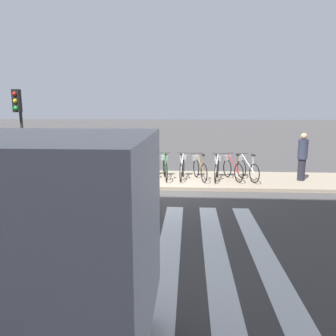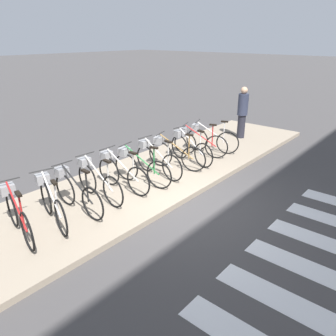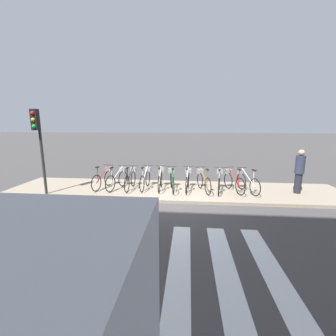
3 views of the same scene
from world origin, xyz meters
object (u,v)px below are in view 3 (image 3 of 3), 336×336
at_px(parked_bicycle_8, 219,181).
at_px(traffic_light, 38,134).
at_px(parked_bicycle_0, 104,178).
at_px(parked_bicycle_5, 172,180).
at_px(parked_bicycle_6, 188,180).
at_px(parked_bicycle_4, 160,179).
at_px(parked_bicycle_7, 203,180).
at_px(parked_bicycle_10, 247,181).
at_px(parked_bicycle_2, 131,178).
at_px(pedestrian, 299,170).
at_px(parked_bicycle_3, 146,178).
at_px(parked_bicycle_1, 118,178).
at_px(parked_bicycle_9, 233,180).

distance_m(parked_bicycle_8, traffic_light, 7.10).
relative_size(parked_bicycle_0, parked_bicycle_5, 0.99).
bearing_deg(parked_bicycle_6, parked_bicycle_5, -175.62).
height_order(parked_bicycle_0, parked_bicycle_4, same).
relative_size(parked_bicycle_7, parked_bicycle_8, 0.98).
relative_size(parked_bicycle_4, parked_bicycle_10, 1.05).
bearing_deg(parked_bicycle_2, pedestrian, -0.05).
height_order(parked_bicycle_7, parked_bicycle_8, same).
xyz_separation_m(pedestrian, traffic_light, (-9.81, -1.11, 1.41)).
bearing_deg(parked_bicycle_3, pedestrian, -1.00).
distance_m(parked_bicycle_5, parked_bicycle_10, 2.99).
height_order(parked_bicycle_3, parked_bicycle_6, same).
bearing_deg(parked_bicycle_2, parked_bicycle_4, 3.11).
height_order(parked_bicycle_3, traffic_light, traffic_light).
xyz_separation_m(parked_bicycle_2, parked_bicycle_5, (1.74, -0.04, 0.00)).
bearing_deg(parked_bicycle_8, parked_bicycle_1, 179.41).
bearing_deg(parked_bicycle_7, pedestrian, 0.56).
distance_m(parked_bicycle_3, parked_bicycle_5, 1.13).
relative_size(parked_bicycle_3, parked_bicycle_10, 1.05).
bearing_deg(parked_bicycle_2, traffic_light, -160.35).
relative_size(parked_bicycle_9, traffic_light, 0.48).
height_order(parked_bicycle_6, parked_bicycle_7, same).
bearing_deg(parked_bicycle_2, parked_bicycle_7, -0.81).
bearing_deg(pedestrian, parked_bicycle_10, -179.96).
bearing_deg(traffic_light, pedestrian, 6.44).
height_order(parked_bicycle_1, parked_bicycle_7, same).
height_order(parked_bicycle_2, parked_bicycle_4, same).
xyz_separation_m(parked_bicycle_0, parked_bicycle_4, (2.41, 0.04, 0.00)).
bearing_deg(parked_bicycle_9, parked_bicycle_6, -178.97).
bearing_deg(parked_bicycle_2, parked_bicycle_10, -0.09).
xyz_separation_m(parked_bicycle_4, traffic_light, (-4.36, -1.18, 1.88)).
xyz_separation_m(parked_bicycle_2, parked_bicycle_10, (4.72, -0.01, 0.00)).
height_order(parked_bicycle_8, parked_bicycle_9, same).
distance_m(parked_bicycle_7, traffic_light, 6.49).
distance_m(parked_bicycle_1, parked_bicycle_5, 2.28).
xyz_separation_m(parked_bicycle_2, parked_bicycle_6, (2.37, 0.01, 0.00)).
height_order(parked_bicycle_3, parked_bicycle_5, same).
bearing_deg(parked_bicycle_0, parked_bicycle_1, -4.11).
relative_size(parked_bicycle_3, traffic_light, 0.50).
bearing_deg(pedestrian, parked_bicycle_8, -178.99).
xyz_separation_m(parked_bicycle_1, parked_bicycle_3, (1.15, 0.12, 0.00)).
height_order(parked_bicycle_1, pedestrian, pedestrian).
distance_m(parked_bicycle_1, parked_bicycle_2, 0.54).
height_order(parked_bicycle_9, pedestrian, pedestrian).
bearing_deg(parked_bicycle_10, parked_bicycle_1, -179.90).
height_order(parked_bicycle_5, parked_bicycle_8, same).
bearing_deg(parked_bicycle_2, parked_bicycle_8, -0.94).
height_order(parked_bicycle_10, pedestrian, pedestrian).
bearing_deg(pedestrian, parked_bicycle_6, 179.77).
distance_m(parked_bicycle_3, parked_bicycle_4, 0.63).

